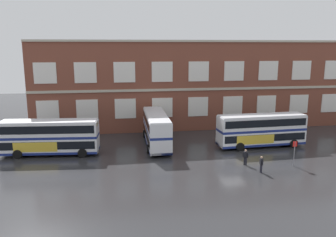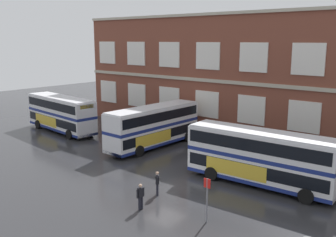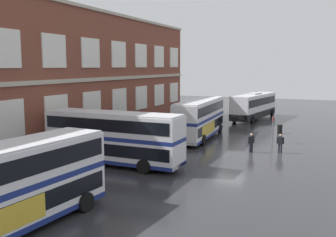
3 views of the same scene
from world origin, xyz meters
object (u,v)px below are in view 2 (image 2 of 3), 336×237
(double_decker_far, at_px, (260,157))
(bus_stand_flag, at_px, (207,196))
(double_decker_near, at_px, (61,113))
(waiting_passenger, at_px, (157,182))
(double_decker_middle, at_px, (154,126))
(second_passenger, at_px, (141,195))

(double_decker_far, bearing_deg, bus_stand_flag, -86.73)
(double_decker_near, xyz_separation_m, waiting_passenger, (21.02, -6.81, -1.22))
(double_decker_far, bearing_deg, double_decker_near, 178.75)
(double_decker_far, relative_size, waiting_passenger, 6.54)
(bus_stand_flag, bearing_deg, double_decker_near, 162.97)
(double_decker_middle, xyz_separation_m, double_decker_far, (12.87, -2.65, 0.00))
(second_passenger, distance_m, bus_stand_flag, 4.40)
(waiting_passenger, bearing_deg, second_passenger, -73.32)
(double_decker_near, distance_m, waiting_passenger, 22.13)
(double_decker_middle, bearing_deg, double_decker_far, -11.62)
(double_decker_middle, relative_size, bus_stand_flag, 4.09)
(bus_stand_flag, bearing_deg, second_passenger, -163.19)
(double_decker_near, relative_size, waiting_passenger, 6.58)
(double_decker_middle, height_order, waiting_passenger, double_decker_middle)
(double_decker_far, xyz_separation_m, waiting_passenger, (-4.45, -6.25, -1.22))
(double_decker_near, height_order, waiting_passenger, double_decker_near)
(waiting_passenger, bearing_deg, double_decker_near, 162.06)
(double_decker_middle, height_order, double_decker_far, same)
(double_decker_near, bearing_deg, double_decker_far, -1.25)
(double_decker_near, bearing_deg, second_passenger, -22.92)
(second_passenger, bearing_deg, bus_stand_flag, 16.81)
(waiting_passenger, height_order, second_passenger, same)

